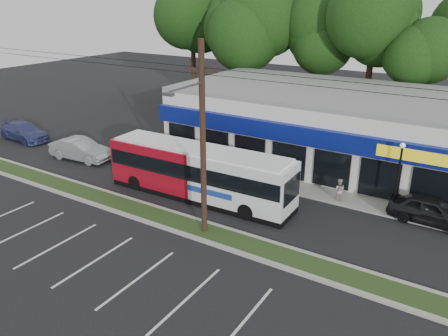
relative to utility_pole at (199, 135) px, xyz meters
name	(u,v)px	position (x,y,z in m)	size (l,w,h in m)	color
ground	(149,226)	(-2.83, -0.93, -5.41)	(120.00, 120.00, 0.00)	black
grass_strip	(161,217)	(-2.83, 0.07, -5.35)	(40.00, 1.60, 0.12)	#1D3616
curb_south	(151,223)	(-2.83, -0.78, -5.34)	(40.00, 0.25, 0.14)	#9E9E93
curb_north	(170,211)	(-2.83, 0.92, -5.34)	(40.00, 0.25, 0.14)	#9E9E93
sidewalk	(298,188)	(2.17, 8.07, -5.36)	(32.00, 2.20, 0.10)	#9E9E93
strip_mall	(343,126)	(2.67, 14.99, -2.76)	(25.00, 12.55, 5.30)	beige
utility_pole	(199,135)	(0.00, 0.00, 0.00)	(50.00, 2.77, 10.00)	black
lamp_post	(399,170)	(8.17, 7.87, -2.74)	(0.30, 0.30, 4.25)	black
tree_line	(368,36)	(1.17, 25.07, 3.00)	(46.76, 6.76, 11.83)	black
metrobus	(199,171)	(-2.59, 3.57, -3.67)	(12.28, 2.89, 3.28)	maroon
car_dark	(432,210)	(10.22, 7.57, -4.64)	(1.84, 4.56, 1.55)	black
car_silver	(80,149)	(-14.27, 4.32, -4.59)	(1.74, 4.99, 1.65)	#929599
car_blue	(24,132)	(-22.41, 5.12, -4.66)	(2.12, 5.22, 1.51)	navy
pedestrian_a	(262,171)	(-0.31, 7.57, -4.51)	(0.66, 0.43, 1.80)	beige
pedestrian_b	(339,190)	(4.98, 7.57, -4.67)	(0.72, 0.56, 1.49)	#B4A8A2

